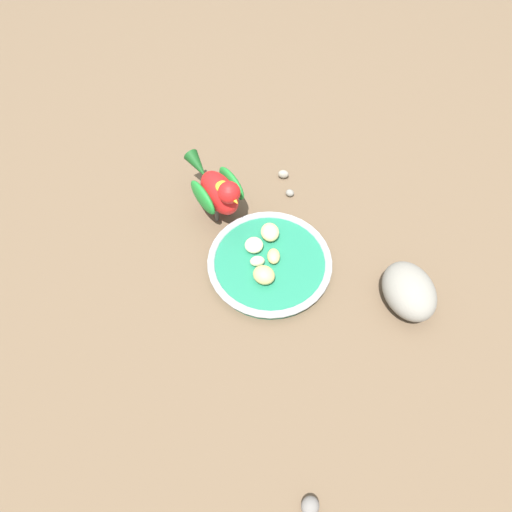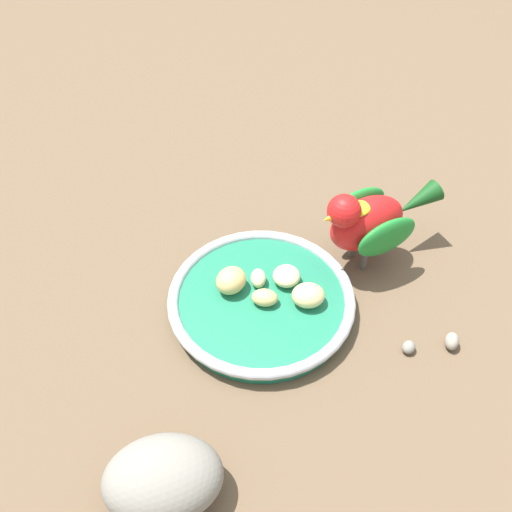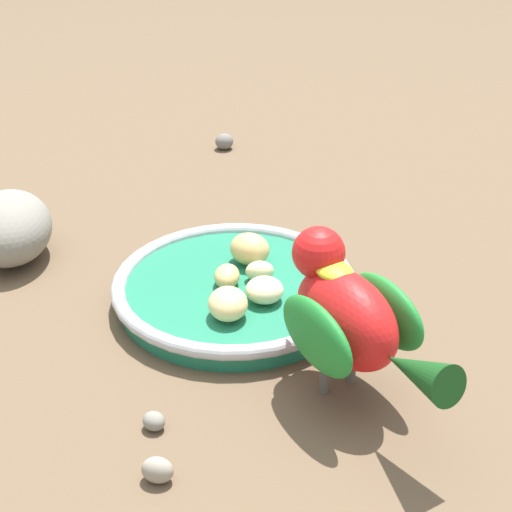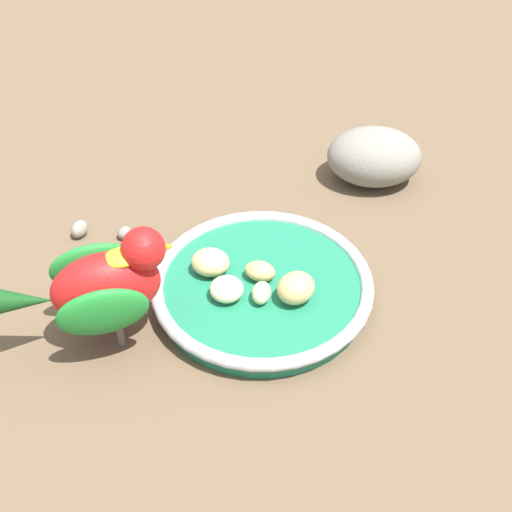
{
  "view_description": "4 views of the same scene",
  "coord_description": "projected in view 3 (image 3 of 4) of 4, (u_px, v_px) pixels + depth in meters",
  "views": [
    {
      "loc": [
        0.04,
        -0.43,
        0.67
      ],
      "look_at": [
        -0.04,
        -0.03,
        0.05
      ],
      "focal_mm": 31.39,
      "sensor_mm": 36.0,
      "label": 1
    },
    {
      "loc": [
        0.4,
        0.1,
        0.55
      ],
      "look_at": [
        -0.04,
        -0.03,
        0.06
      ],
      "focal_mm": 41.87,
      "sensor_mm": 36.0,
      "label": 2
    },
    {
      "loc": [
        -0.18,
        0.51,
        0.36
      ],
      "look_at": [
        -0.04,
        0.01,
        0.06
      ],
      "focal_mm": 52.03,
      "sensor_mm": 36.0,
      "label": 3
    },
    {
      "loc": [
        -0.47,
        -0.27,
        0.52
      ],
      "look_at": [
        -0.01,
        -0.01,
        0.05
      ],
      "focal_mm": 52.76,
      "sensor_mm": 36.0,
      "label": 4
    }
  ],
  "objects": [
    {
      "name": "pebble_1",
      "position": [
        224.0,
        141.0,
        0.97
      ],
      "size": [
        0.03,
        0.03,
        0.02
      ],
      "primitive_type": "ellipsoid",
      "rotation": [
        0.0,
        0.0,
        4.22
      ],
      "color": "slate",
      "rests_on": "ground_plane"
    },
    {
      "name": "pebble_2",
      "position": [
        157.0,
        470.0,
        0.47
      ],
      "size": [
        0.02,
        0.02,
        0.02
      ],
      "primitive_type": "ellipsoid",
      "rotation": [
        0.0,
        0.0,
        3.2
      ],
      "color": "gray",
      "rests_on": "ground_plane"
    },
    {
      "name": "apple_piece_2",
      "position": [
        228.0,
        304.0,
        0.6
      ],
      "size": [
        0.04,
        0.05,
        0.02
      ],
      "primitive_type": "ellipsoid",
      "rotation": [
        0.0,
        0.0,
        5.06
      ],
      "color": "#E5C67F",
      "rests_on": "feeding_bowl"
    },
    {
      "name": "apple_piece_4",
      "position": [
        227.0,
        276.0,
        0.64
      ],
      "size": [
        0.03,
        0.03,
        0.02
      ],
      "primitive_type": "ellipsoid",
      "rotation": [
        0.0,
        0.0,
        1.76
      ],
      "color": "tan",
      "rests_on": "feeding_bowl"
    },
    {
      "name": "apple_piece_0",
      "position": [
        264.0,
        292.0,
        0.62
      ],
      "size": [
        0.04,
        0.04,
        0.02
      ],
      "primitive_type": "ellipsoid",
      "rotation": [
        0.0,
        0.0,
        4.1
      ],
      "color": "beige",
      "rests_on": "feeding_bowl"
    },
    {
      "name": "rock_large",
      "position": [
        9.0,
        228.0,
        0.71
      ],
      "size": [
        0.12,
        0.13,
        0.06
      ],
      "primitive_type": "ellipsoid",
      "rotation": [
        0.0,
        0.0,
        5.17
      ],
      "color": "gray",
      "rests_on": "ground_plane"
    },
    {
      "name": "apple_piece_3",
      "position": [
        260.0,
        271.0,
        0.65
      ],
      "size": [
        0.03,
        0.03,
        0.02
      ],
      "primitive_type": "ellipsoid",
      "rotation": [
        0.0,
        0.0,
        3.48
      ],
      "color": "beige",
      "rests_on": "feeding_bowl"
    },
    {
      "name": "parrot",
      "position": [
        349.0,
        315.0,
        0.52
      ],
      "size": [
        0.14,
        0.14,
        0.12
      ],
      "rotation": [
        0.0,
        0.0,
        -0.78
      ],
      "color": "#59544C",
      "rests_on": "ground_plane"
    },
    {
      "name": "apple_piece_1",
      "position": [
        250.0,
        249.0,
        0.67
      ],
      "size": [
        0.05,
        0.04,
        0.03
      ],
      "primitive_type": "ellipsoid",
      "rotation": [
        0.0,
        0.0,
        2.83
      ],
      "color": "tan",
      "rests_on": "feeding_bowl"
    },
    {
      "name": "ground_plane",
      "position": [
        211.0,
        311.0,
        0.64
      ],
      "size": [
        4.0,
        4.0,
        0.0
      ],
      "primitive_type": "plane",
      "color": "brown"
    },
    {
      "name": "feeding_bowl",
      "position": [
        235.0,
        288.0,
        0.65
      ],
      "size": [
        0.21,
        0.21,
        0.03
      ],
      "color": "#1E7251",
      "rests_on": "ground_plane"
    },
    {
      "name": "pebble_0",
      "position": [
        154.0,
        421.0,
        0.51
      ],
      "size": [
        0.02,
        0.02,
        0.01
      ],
      "primitive_type": "ellipsoid",
      "rotation": [
        0.0,
        0.0,
        6.03
      ],
      "color": "gray",
      "rests_on": "ground_plane"
    }
  ]
}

